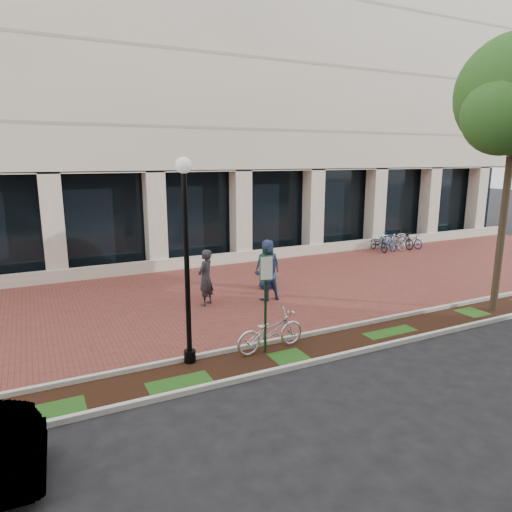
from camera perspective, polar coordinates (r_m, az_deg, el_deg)
name	(u,v)px	position (r m, az deg, el deg)	size (l,w,h in m)	color
ground	(247,292)	(16.49, -1.10, -4.55)	(120.00, 120.00, 0.00)	black
brick_plaza	(247,292)	(16.49, -1.10, -4.54)	(40.00, 9.00, 0.01)	brown
planting_strip	(334,344)	(12.23, 9.71, -10.81)	(40.00, 1.50, 0.01)	black
curb_plaza_side	(318,332)	(12.77, 7.72, -9.45)	(40.00, 0.12, 0.12)	#BBBBB0
curb_street_side	(352,353)	(11.66, 11.93, -11.78)	(40.00, 0.12, 0.12)	#BBBBB0
near_office_building	(159,53)	(26.20, -11.98, 23.60)	(40.00, 12.12, 16.00)	beige
parking_sign	(266,288)	(11.01, 1.22, -4.06)	(0.34, 0.07, 2.65)	#14391A
lamppost	(186,252)	(10.36, -8.70, 0.55)	(0.36, 0.36, 4.76)	black
locked_bicycle	(270,331)	(11.55, 1.81, -9.36)	(0.67, 1.92, 1.01)	silver
pedestrian_left	(206,278)	(14.93, -6.32, -2.71)	(0.68, 0.44, 1.86)	#292A2E
pedestrian_mid	(267,274)	(15.40, 1.37, -2.23)	(0.89, 0.69, 1.83)	navy
pedestrian_right	(268,264)	(16.75, 1.47, -1.05)	(0.90, 0.58, 1.84)	navy
bollard	(394,243)	(24.39, 16.82, 1.58)	(0.12, 0.12, 0.95)	silver
bike_rack_cluster	(395,241)	(25.16, 17.00, 1.78)	(2.93, 1.70, 0.95)	black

